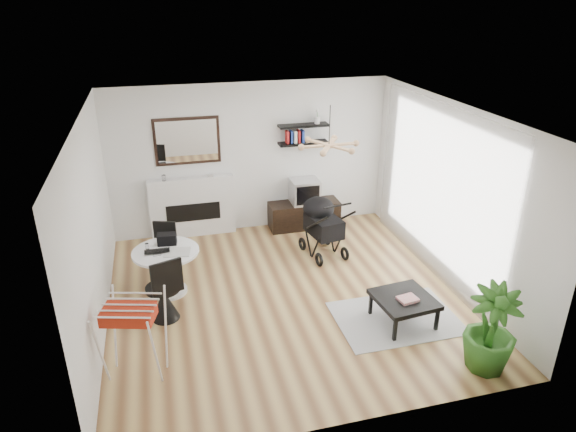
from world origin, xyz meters
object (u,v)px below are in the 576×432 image
object	(u,v)px
fireplace	(192,200)
potted_plant	(491,329)
tv_console	(304,214)
crt_tv	(305,191)
drying_rack	(134,338)
dining_table	(167,265)
stroller	(322,228)
coffee_table	(404,300)

from	to	relation	value
fireplace	potted_plant	world-z (taller)	fireplace
tv_console	crt_tv	world-z (taller)	crt_tv
tv_console	drying_rack	distance (m)	4.58
crt_tv	dining_table	distance (m)	3.11
crt_tv	stroller	xyz separation A→B (m)	(-0.01, -1.09, -0.25)
stroller	potted_plant	world-z (taller)	potted_plant
tv_console	coffee_table	size ratio (longest dim) A/B	1.62
dining_table	crt_tv	bearing A→B (deg)	33.62
tv_console	dining_table	world-z (taller)	dining_table
tv_console	crt_tv	xyz separation A→B (m)	(0.01, -0.00, 0.47)
coffee_table	potted_plant	size ratio (longest dim) A/B	0.75
crt_tv	drying_rack	distance (m)	4.57
stroller	drying_rack	bearing A→B (deg)	-152.33
potted_plant	tv_console	bearing A→B (deg)	102.52
dining_table	stroller	size ratio (longest dim) A/B	0.88
fireplace	coffee_table	distance (m)	4.25
fireplace	drying_rack	world-z (taller)	fireplace
tv_console	dining_table	bearing A→B (deg)	-146.28
tv_console	crt_tv	distance (m)	0.47
dining_table	drying_rack	world-z (taller)	drying_rack
dining_table	coffee_table	distance (m)	3.39
stroller	fireplace	bearing A→B (deg)	138.09
fireplace	coffee_table	xyz separation A→B (m)	(2.46, -3.44, -0.34)
potted_plant	stroller	bearing A→B (deg)	106.63
drying_rack	stroller	size ratio (longest dim) A/B	0.90
fireplace	crt_tv	distance (m)	2.05
fireplace	drying_rack	size ratio (longest dim) A/B	2.22
tv_console	potted_plant	distance (m)	4.47
tv_console	dining_table	xyz separation A→B (m)	(-2.58, -1.72, 0.21)
drying_rack	stroller	distance (m)	3.81
fireplace	stroller	distance (m)	2.40
dining_table	potted_plant	xyz separation A→B (m)	(3.55, -2.63, 0.08)
drying_rack	stroller	world-z (taller)	stroller
stroller	coffee_table	bearing A→B (deg)	-88.97
stroller	potted_plant	distance (m)	3.40
dining_table	potted_plant	bearing A→B (deg)	-36.57
potted_plant	drying_rack	bearing A→B (deg)	166.97
fireplace	coffee_table	bearing A→B (deg)	-54.38
drying_rack	dining_table	bearing A→B (deg)	91.64
tv_console	stroller	xyz separation A→B (m)	(-0.01, -1.09, 0.22)
dining_table	stroller	bearing A→B (deg)	13.77
stroller	tv_console	bearing A→B (deg)	79.39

